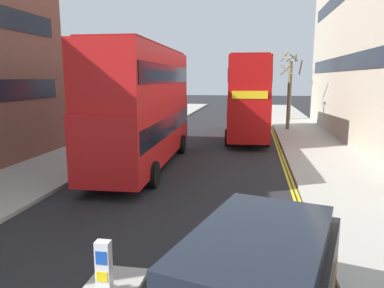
% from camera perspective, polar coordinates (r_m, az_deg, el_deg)
% --- Properties ---
extents(sidewalk_right, '(4.00, 80.00, 0.14)m').
position_cam_1_polar(sidewalk_right, '(18.97, 20.86, -3.02)').
color(sidewalk_right, '#ADA89E').
rests_on(sidewalk_right, ground).
extents(sidewalk_left, '(4.00, 80.00, 0.14)m').
position_cam_1_polar(sidewalk_left, '(20.73, -17.06, -1.71)').
color(sidewalk_left, '#ADA89E').
rests_on(sidewalk_left, ground).
extents(kerb_line_outer, '(0.10, 56.00, 0.01)m').
position_cam_1_polar(kerb_line_outer, '(16.74, 15.08, -4.64)').
color(kerb_line_outer, yellow).
rests_on(kerb_line_outer, ground).
extents(kerb_line_inner, '(0.10, 56.00, 0.01)m').
position_cam_1_polar(kerb_line_inner, '(16.73, 14.53, -4.63)').
color(kerb_line_inner, yellow).
rests_on(kerb_line_inner, ground).
extents(keep_left_bollard, '(0.36, 0.28, 1.11)m').
position_cam_1_polar(keep_left_bollard, '(7.49, -13.62, -18.78)').
color(keep_left_bollard, silver).
rests_on(keep_left_bollard, traffic_island).
extents(double_decker_bus_away, '(3.01, 10.87, 5.64)m').
position_cam_1_polar(double_decker_bus_away, '(17.40, -7.55, 6.29)').
color(double_decker_bus_away, red).
rests_on(double_decker_bus_away, ground).
extents(double_decker_bus_oncoming, '(3.15, 10.90, 5.64)m').
position_cam_1_polar(double_decker_bus_oncoming, '(26.20, 8.59, 7.57)').
color(double_decker_bus_oncoming, '#B20F0F').
rests_on(double_decker_bus_oncoming, ground).
extents(street_tree_mid, '(1.64, 1.60, 5.50)m').
position_cam_1_polar(street_tree_mid, '(30.31, 14.99, 7.11)').
color(street_tree_mid, '#6B6047').
rests_on(street_tree_mid, sidewalk_right).
extents(street_tree_far, '(1.77, 2.04, 6.83)m').
position_cam_1_polar(street_tree_far, '(37.89, 15.00, 8.54)').
color(street_tree_far, '#6B6047').
rests_on(street_tree_far, sidewalk_right).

